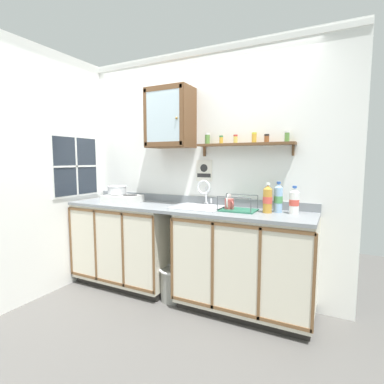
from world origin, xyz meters
The scene contains 20 objects.
floor centered at (0.00, 0.00, 0.00)m, with size 5.64×5.64×0.00m, color #565451.
back_wall centered at (0.00, 0.64, 1.31)m, with size 3.24×0.07×2.59m.
side_wall_left centered at (-1.34, -0.29, 1.30)m, with size 0.05×3.41×2.59m, color white.
lower_cabinet_run centered at (-0.72, 0.33, 0.47)m, with size 1.17×0.57×0.93m.
lower_cabinet_run_right centered at (0.68, 0.33, 0.47)m, with size 1.27×0.57×0.93m.
countertop centered at (0.00, 0.33, 0.95)m, with size 2.60×0.59×0.03m, color gray.
backsplash centered at (0.00, 0.60, 1.00)m, with size 2.60×0.02×0.08m, color gray.
sink centered at (0.19, 0.37, 0.93)m, with size 0.49×0.46×0.41m.
hot_plate_stove centered at (-0.75, 0.32, 1.00)m, with size 0.39×0.29×0.09m.
saucepan centered at (-0.84, 0.34, 1.10)m, with size 0.34×0.25×0.09m.
bottle_opaque_white_0 centered at (1.08, 0.43, 1.07)m, with size 0.09×0.09×0.25m.
bottle_juice_amber_1 centered at (0.86, 0.38, 1.09)m, with size 0.08×0.08×0.27m.
bottle_water_blue_2 centered at (0.94, 0.45, 1.09)m, with size 0.08×0.08×0.28m.
dish_rack centered at (0.58, 0.37, 0.98)m, with size 0.34×0.26×0.16m.
mug centered at (0.51, 0.37, 1.02)m, with size 0.11×0.11×0.11m.
wall_cabinet centered at (-0.20, 0.46, 1.88)m, with size 0.48×0.32×0.62m.
spice_shelf centered at (0.59, 0.55, 1.60)m, with size 0.96×0.14×0.23m.
warning_sign centered at (0.13, 0.61, 1.32)m, with size 0.18×0.01×0.23m.
window centered at (-1.31, 0.18, 1.36)m, with size 0.03×0.65×0.70m.
trash_bin centered at (-0.05, 0.24, 0.18)m, with size 0.28×0.28×0.34m.
Camera 1 is at (1.42, -2.24, 1.43)m, focal length 27.29 mm.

